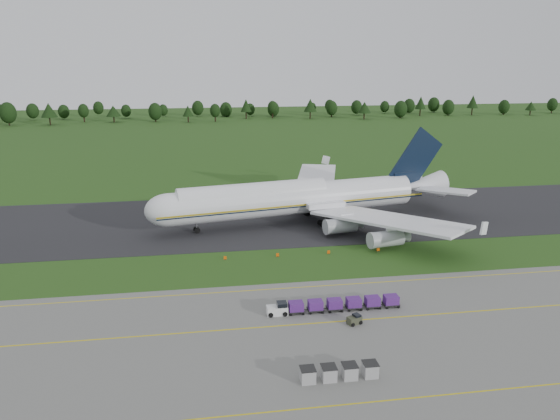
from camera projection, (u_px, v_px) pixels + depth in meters
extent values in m
plane|color=#224514|center=(265.00, 266.00, 94.22)|extent=(600.00, 600.00, 0.00)
cube|color=slate|center=(303.00, 375.00, 61.90)|extent=(300.00, 52.00, 0.06)
cube|color=black|center=(249.00, 219.00, 120.82)|extent=(300.00, 40.00, 0.08)
cube|color=#CDBB0C|center=(286.00, 325.00, 73.29)|extent=(300.00, 0.25, 0.01)
cube|color=#CDBB0C|center=(315.00, 408.00, 56.18)|extent=(300.00, 0.20, 0.01)
cube|color=#CDBB0C|center=(273.00, 289.00, 84.70)|extent=(120.00, 0.20, 0.01)
cylinder|color=black|center=(9.00, 121.00, 282.18)|extent=(0.70, 0.70, 4.27)
sphere|color=#1B3512|center=(8.00, 113.00, 280.98)|extent=(8.40, 8.40, 8.40)
cylinder|color=black|center=(50.00, 121.00, 283.66)|extent=(0.70, 0.70, 4.12)
cone|color=#1B3512|center=(49.00, 110.00, 282.09)|extent=(8.26, 8.26, 7.32)
cylinder|color=black|center=(84.00, 118.00, 296.38)|extent=(0.70, 0.70, 4.03)
sphere|color=#1B3512|center=(83.00, 111.00, 295.25)|extent=(5.72, 5.72, 5.72)
cylinder|color=black|center=(114.00, 119.00, 295.92)|extent=(0.70, 0.70, 3.24)
cone|color=#1B3512|center=(113.00, 111.00, 294.69)|extent=(7.89, 7.89, 5.76)
cylinder|color=black|center=(156.00, 118.00, 298.44)|extent=(0.70, 0.70, 3.63)
sphere|color=#1B3512|center=(155.00, 111.00, 297.42)|extent=(7.26, 7.26, 7.26)
cylinder|color=black|center=(188.00, 119.00, 296.18)|extent=(0.70, 0.70, 3.22)
cone|color=#1B3512|center=(188.00, 111.00, 294.96)|extent=(5.85, 5.85, 5.73)
cylinder|color=black|center=(215.00, 118.00, 298.76)|extent=(0.70, 0.70, 3.95)
sphere|color=#1B3512|center=(215.00, 110.00, 297.65)|extent=(5.65, 5.65, 5.65)
cylinder|color=black|center=(246.00, 115.00, 311.79)|extent=(0.70, 0.70, 4.04)
cone|color=#1B3512|center=(246.00, 105.00, 310.26)|extent=(6.17, 6.17, 7.18)
cylinder|color=black|center=(273.00, 115.00, 314.82)|extent=(0.70, 0.70, 4.13)
sphere|color=#1B3512|center=(273.00, 107.00, 313.66)|extent=(5.59, 5.59, 5.59)
cylinder|color=black|center=(310.00, 115.00, 312.68)|extent=(0.70, 0.70, 4.05)
cone|color=#1B3512|center=(310.00, 105.00, 311.14)|extent=(7.41, 7.41, 7.20)
cylinder|color=black|center=(332.00, 114.00, 320.38)|extent=(0.70, 0.70, 3.48)
sphere|color=#1B3512|center=(332.00, 108.00, 319.41)|extent=(6.55, 6.55, 6.55)
cylinder|color=black|center=(364.00, 116.00, 310.19)|extent=(0.70, 0.70, 3.53)
cone|color=#1B3512|center=(364.00, 107.00, 308.85)|extent=(7.75, 7.75, 6.28)
cylinder|color=black|center=(400.00, 115.00, 315.63)|extent=(0.70, 0.70, 3.36)
sphere|color=#1B3512|center=(401.00, 109.00, 314.69)|extent=(7.44, 7.44, 7.44)
cylinder|color=black|center=(420.00, 112.00, 326.93)|extent=(0.70, 0.70, 4.15)
cone|color=#1B3512|center=(421.00, 103.00, 325.35)|extent=(6.47, 6.47, 7.37)
cylinder|color=black|center=(448.00, 113.00, 329.57)|extent=(0.70, 0.70, 3.21)
sphere|color=#1B3512|center=(448.00, 107.00, 328.67)|extent=(7.03, 7.03, 7.03)
cylinder|color=black|center=(472.00, 111.00, 331.70)|extent=(0.70, 0.70, 4.27)
cone|color=#1B3512|center=(473.00, 102.00, 330.08)|extent=(6.67, 6.67, 7.60)
cylinder|color=black|center=(503.00, 112.00, 333.75)|extent=(0.70, 0.70, 3.13)
sphere|color=#1B3512|center=(504.00, 107.00, 332.87)|extent=(6.52, 6.52, 6.52)
cylinder|color=black|center=(530.00, 113.00, 330.91)|extent=(0.70, 0.70, 2.98)
cone|color=#1B3512|center=(531.00, 106.00, 329.78)|extent=(6.35, 6.35, 5.30)
cylinder|color=black|center=(552.00, 110.00, 341.34)|extent=(0.70, 0.70, 3.59)
sphere|color=#1B3512|center=(552.00, 104.00, 340.33)|extent=(6.18, 6.18, 6.18)
cylinder|color=white|center=(294.00, 199.00, 117.01)|extent=(54.05, 16.23, 6.67)
cylinder|color=white|center=(253.00, 195.00, 113.65)|extent=(31.92, 10.79, 5.20)
sphere|color=white|center=(168.00, 210.00, 108.50)|extent=(6.67, 6.67, 6.67)
cone|color=white|center=(422.00, 185.00, 127.01)|extent=(11.16, 8.07, 6.34)
cube|color=gold|center=(300.00, 205.00, 114.12)|extent=(58.33, 10.73, 0.32)
cube|color=white|center=(387.00, 220.00, 105.12)|extent=(26.13, 30.85, 0.51)
cube|color=white|center=(316.00, 181.00, 137.26)|extent=(17.41, 32.83, 0.51)
cylinder|color=#9B9EA3|center=(340.00, 226.00, 109.01)|extent=(6.91, 4.08, 2.96)
cylinder|color=#9B9EA3|center=(386.00, 239.00, 101.17)|extent=(6.91, 4.08, 2.96)
cylinder|color=#9B9EA3|center=(298.00, 198.00, 130.22)|extent=(6.91, 4.08, 2.96)
cylinder|color=#9B9EA3|center=(300.00, 187.00, 140.89)|extent=(6.91, 4.08, 2.96)
cube|color=black|center=(416.00, 160.00, 124.57)|extent=(13.38, 2.93, 14.87)
cube|color=white|center=(446.00, 191.00, 121.06)|extent=(11.88, 12.33, 0.42)
cube|color=white|center=(411.00, 178.00, 133.68)|extent=(9.17, 13.07, 0.42)
cylinder|color=slate|center=(197.00, 228.00, 111.45)|extent=(0.33, 0.33, 2.04)
cylinder|color=black|center=(197.00, 230.00, 111.57)|extent=(1.33, 1.04, 1.20)
cylinder|color=slate|center=(325.00, 221.00, 116.17)|extent=(0.33, 0.33, 2.04)
cylinder|color=black|center=(325.00, 223.00, 116.29)|extent=(1.33, 1.04, 1.20)
cylinder|color=slate|center=(311.00, 211.00, 123.75)|extent=(0.33, 0.33, 2.04)
cylinder|color=black|center=(310.00, 213.00, 123.86)|extent=(1.33, 1.04, 1.20)
cube|color=silver|center=(277.00, 310.00, 76.27)|extent=(2.90, 1.56, 1.23)
cylinder|color=black|center=(271.00, 315.00, 75.46)|extent=(0.67, 0.25, 0.67)
cube|color=black|center=(296.00, 310.00, 76.73)|extent=(2.23, 1.67, 0.13)
cube|color=#481D6B|center=(296.00, 306.00, 76.55)|extent=(2.01, 1.56, 1.23)
cylinder|color=black|center=(291.00, 315.00, 75.91)|extent=(0.38, 0.17, 0.38)
cube|color=black|center=(315.00, 309.00, 77.14)|extent=(2.23, 1.67, 0.13)
cube|color=#481D6B|center=(315.00, 305.00, 76.96)|extent=(2.01, 1.56, 1.23)
cylinder|color=black|center=(310.00, 313.00, 76.32)|extent=(0.38, 0.17, 0.38)
cube|color=black|center=(335.00, 308.00, 77.56)|extent=(2.23, 1.67, 0.13)
cube|color=#481D6B|center=(335.00, 303.00, 77.37)|extent=(2.01, 1.56, 1.23)
cylinder|color=black|center=(330.00, 312.00, 76.74)|extent=(0.38, 0.17, 0.38)
cube|color=black|center=(353.00, 306.00, 77.97)|extent=(2.23, 1.67, 0.13)
cube|color=#481D6B|center=(354.00, 302.00, 77.79)|extent=(2.01, 1.56, 1.23)
cylinder|color=black|center=(349.00, 310.00, 77.15)|extent=(0.38, 0.17, 0.38)
cube|color=black|center=(372.00, 305.00, 78.38)|extent=(2.23, 1.67, 0.13)
cube|color=#481D6B|center=(372.00, 301.00, 78.20)|extent=(2.01, 1.56, 1.23)
cylinder|color=black|center=(368.00, 309.00, 77.56)|extent=(0.38, 0.17, 0.38)
cube|color=black|center=(391.00, 304.00, 78.80)|extent=(2.23, 1.67, 0.13)
cube|color=#481D6B|center=(391.00, 299.00, 78.61)|extent=(2.01, 1.56, 1.23)
cylinder|color=black|center=(387.00, 308.00, 77.98)|extent=(0.38, 0.17, 0.38)
cylinder|color=black|center=(277.00, 312.00, 76.35)|extent=(0.67, 0.25, 0.67)
cube|color=#363928|center=(354.00, 320.00, 73.61)|extent=(2.16, 1.73, 1.04)
cylinder|color=black|center=(351.00, 324.00, 73.05)|extent=(0.53, 0.19, 0.53)
cylinder|color=black|center=(358.00, 320.00, 74.32)|extent=(0.53, 0.19, 0.53)
cube|color=#9A9A9A|center=(308.00, 375.00, 60.46)|extent=(1.59, 1.59, 1.59)
cube|color=black|center=(308.00, 369.00, 60.23)|extent=(1.69, 1.69, 0.08)
cube|color=#9A9A9A|center=(329.00, 373.00, 60.81)|extent=(1.59, 1.59, 1.59)
cube|color=black|center=(329.00, 367.00, 60.58)|extent=(1.69, 1.69, 0.08)
cube|color=#9A9A9A|center=(350.00, 372.00, 61.17)|extent=(1.59, 1.59, 1.59)
cube|color=black|center=(350.00, 365.00, 60.94)|extent=(1.69, 1.69, 0.08)
cube|color=#9A9A9A|center=(370.00, 370.00, 61.52)|extent=(1.59, 1.59, 1.59)
cube|color=black|center=(371.00, 363.00, 61.29)|extent=(1.69, 1.69, 0.08)
cube|color=#E85407|center=(225.00, 258.00, 97.08)|extent=(0.50, 0.12, 0.60)
cube|color=black|center=(225.00, 259.00, 97.16)|extent=(0.30, 0.30, 0.04)
cube|color=#E85407|center=(278.00, 255.00, 98.48)|extent=(0.50, 0.12, 0.60)
cube|color=black|center=(278.00, 256.00, 98.56)|extent=(0.30, 0.30, 0.04)
cube|color=#E85407|center=(329.00, 252.00, 99.88)|extent=(0.50, 0.12, 0.60)
cube|color=black|center=(329.00, 254.00, 99.96)|extent=(0.30, 0.30, 0.04)
cube|color=#E85407|center=(378.00, 249.00, 101.28)|extent=(0.50, 0.12, 0.60)
cube|color=black|center=(378.00, 251.00, 101.36)|extent=(0.30, 0.30, 0.04)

